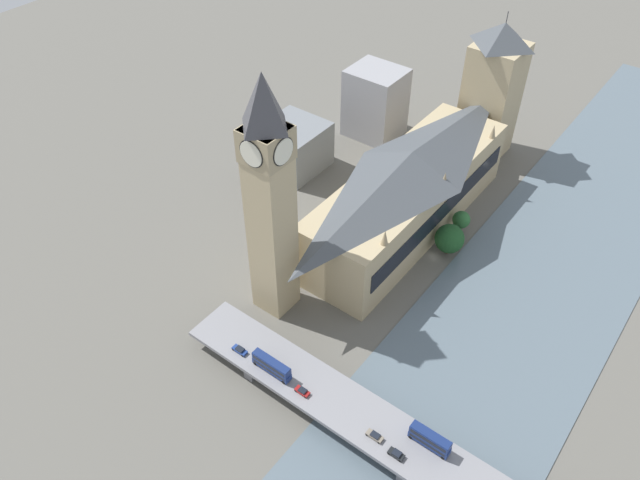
# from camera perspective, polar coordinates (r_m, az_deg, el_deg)

# --- Properties ---
(ground_plane) EXTENTS (600.00, 600.00, 0.00)m
(ground_plane) POSITION_cam_1_polar(r_m,az_deg,el_deg) (211.32, 10.32, -1.51)
(ground_plane) COLOR #605E56
(river_water) EXTENTS (54.31, 360.00, 0.30)m
(river_water) POSITION_cam_1_polar(r_m,az_deg,el_deg) (204.13, 18.42, -5.32)
(river_water) COLOR slate
(river_water) RESTS_ON ground_plane
(parliament_hall) EXTENTS (26.90, 91.76, 31.00)m
(parliament_hall) POSITION_cam_1_polar(r_m,az_deg,el_deg) (212.29, 8.09, 4.51)
(parliament_hall) COLOR tan
(parliament_hall) RESTS_ON ground_plane
(clock_tower) EXTENTS (11.52, 11.52, 77.35)m
(clock_tower) POSITION_cam_1_polar(r_m,az_deg,el_deg) (165.96, -4.63, 4.05)
(clock_tower) COLOR tan
(clock_tower) RESTS_ON ground_plane
(victoria_tower) EXTENTS (18.15, 18.15, 57.51)m
(victoria_tower) POSITION_cam_1_polar(r_m,az_deg,el_deg) (252.04, 15.45, 12.98)
(victoria_tower) COLOR tan
(victoria_tower) RESTS_ON ground_plane
(road_bridge) EXTENTS (140.63, 14.88, 5.92)m
(road_bridge) POSITION_cam_1_polar(r_m,az_deg,el_deg) (160.12, 8.82, -18.80)
(road_bridge) COLOR slate
(road_bridge) RESTS_ON ground_plane
(double_decker_bus_lead) EXTENTS (10.60, 2.60, 4.88)m
(double_decker_bus_lead) POSITION_cam_1_polar(r_m,az_deg,el_deg) (158.21, 10.02, -17.49)
(double_decker_bus_lead) COLOR navy
(double_decker_bus_lead) RESTS_ON road_bridge
(double_decker_bus_mid) EXTENTS (11.92, 2.47, 4.81)m
(double_decker_bus_mid) POSITION_cam_1_polar(r_m,az_deg,el_deg) (168.33, -4.45, -11.36)
(double_decker_bus_mid) COLOR navy
(double_decker_bus_mid) RESTS_ON road_bridge
(car_northbound_lead) EXTENTS (4.37, 1.83, 1.34)m
(car_northbound_lead) POSITION_cam_1_polar(r_m,az_deg,el_deg) (159.34, 5.03, -17.40)
(car_northbound_lead) COLOR slate
(car_northbound_lead) RESTS_ON road_bridge
(car_northbound_mid) EXTENTS (4.02, 1.92, 1.43)m
(car_northbound_mid) POSITION_cam_1_polar(r_m,az_deg,el_deg) (157.41, 6.99, -18.84)
(car_northbound_mid) COLOR black
(car_northbound_mid) RESTS_ON road_bridge
(car_northbound_tail) EXTENTS (4.48, 1.86, 1.45)m
(car_northbound_tail) POSITION_cam_1_polar(r_m,az_deg,el_deg) (174.76, -7.35, -9.94)
(car_northbound_tail) COLOR navy
(car_northbound_tail) RESTS_ON road_bridge
(car_southbound_lead) EXTENTS (4.04, 1.82, 1.40)m
(car_southbound_lead) POSITION_cam_1_polar(r_m,az_deg,el_deg) (165.65, -1.63, -13.65)
(car_southbound_lead) COLOR maroon
(car_southbound_lead) RESTS_ON road_bridge
(city_block_west) EXTENTS (22.16, 23.42, 18.18)m
(city_block_west) POSITION_cam_1_polar(r_m,az_deg,el_deg) (243.14, -2.45, 8.51)
(city_block_west) COLOR slate
(city_block_west) RESTS_ON ground_plane
(city_block_center) EXTENTS (21.45, 18.65, 28.79)m
(city_block_center) POSITION_cam_1_polar(r_m,az_deg,el_deg) (261.84, 5.08, 12.40)
(city_block_center) COLOR #939399
(city_block_center) RESTS_ON ground_plane
(tree_embankment_near) EXTENTS (6.10, 6.10, 9.10)m
(tree_embankment_near) POSITION_cam_1_polar(r_m,az_deg,el_deg) (218.22, 12.79, 1.82)
(tree_embankment_near) COLOR brown
(tree_embankment_near) RESTS_ON ground_plane
(tree_embankment_mid) EXTENTS (9.81, 9.81, 11.45)m
(tree_embankment_mid) POSITION_cam_1_polar(r_m,az_deg,el_deg) (209.14, 11.75, 0.12)
(tree_embankment_mid) COLOR brown
(tree_embankment_mid) RESTS_ON ground_plane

